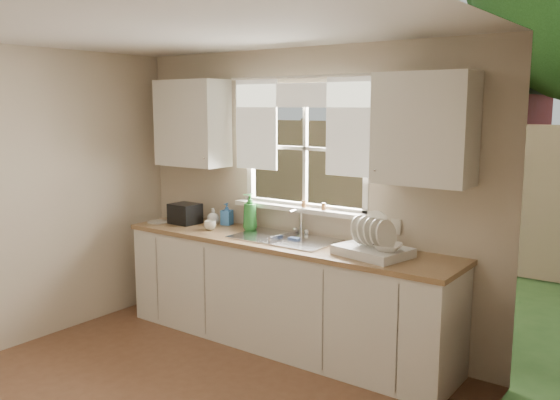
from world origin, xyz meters
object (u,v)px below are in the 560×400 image
Objects in this scene: dish_rack at (373,246)px; cup at (210,225)px; soap_bottle_a at (250,212)px; black_appliance at (185,214)px.

cup is (-1.61, -0.04, -0.03)m from dish_rack.
dish_rack is at bearing -19.80° from cup.
soap_bottle_a is 0.70m from black_appliance.
cup is (-0.30, -0.21, -0.12)m from soap_bottle_a.
dish_rack is 5.48× the size of cup.
dish_rack is 2.00m from black_appliance.
black_appliance is at bearing -149.64° from soap_bottle_a.
cup is at bearing -178.46° from dish_rack.
black_appliance is at bearing 147.00° from cup.
cup is at bearing -10.31° from black_appliance.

